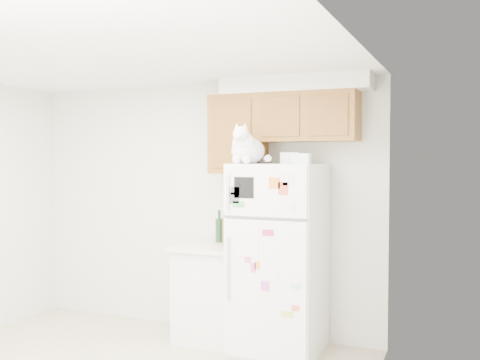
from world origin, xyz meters
The scene contains 8 objects.
room_shell centered at (0.12, 0.24, 1.67)m, with size 3.84×4.04×2.52m.
refrigerator centered at (0.98, 1.61, 0.85)m, with size 0.76×0.78×1.70m.
base_counter centered at (0.29, 1.68, 0.46)m, with size 0.64×0.64×0.92m.
cat centered at (0.76, 1.42, 1.83)m, with size 0.34×0.50×0.36m.
storage_box_back centered at (1.09, 1.67, 1.75)m, with size 0.18×0.13×0.10m, color white.
storage_box_front centered at (1.23, 1.51, 1.74)m, with size 0.15×0.11×0.09m, color white.
bottle_green centered at (0.29, 1.84, 1.08)m, with size 0.07×0.07×0.32m, color #19381E, non-canonical shape.
bottle_amber centered at (0.38, 1.80, 1.09)m, with size 0.08×0.08×0.34m, color #593814, non-canonical shape.
Camera 1 is at (2.61, -3.15, 1.75)m, focal length 42.00 mm.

